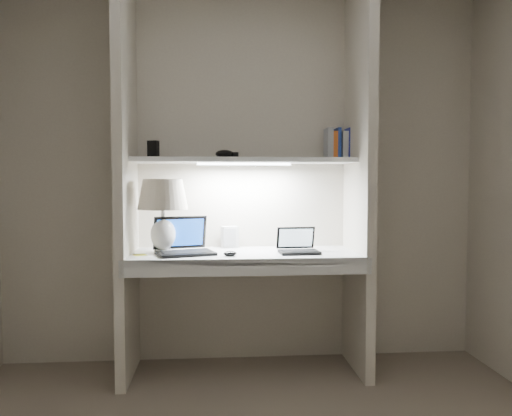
{
  "coord_description": "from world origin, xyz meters",
  "views": [
    {
      "loc": [
        -0.18,
        -1.89,
        1.21
      ],
      "look_at": [
        0.06,
        1.05,
        1.06
      ],
      "focal_mm": 35.0,
      "sensor_mm": 36.0,
      "label": 1
    }
  ],
  "objects": [
    {
      "name": "back_wall",
      "position": [
        0.0,
        1.5,
        1.25
      ],
      "size": [
        3.2,
        0.01,
        2.5
      ],
      "primitive_type": "cube",
      "color": "beige",
      "rests_on": "floor"
    },
    {
      "name": "alcove_panel_left",
      "position": [
        -0.73,
        1.23,
        1.25
      ],
      "size": [
        0.06,
        0.55,
        2.5
      ],
      "primitive_type": "cube",
      "color": "beige",
      "rests_on": "floor"
    },
    {
      "name": "alcove_panel_right",
      "position": [
        0.73,
        1.23,
        1.25
      ],
      "size": [
        0.06,
        0.55,
        2.5
      ],
      "primitive_type": "cube",
      "color": "beige",
      "rests_on": "floor"
    },
    {
      "name": "desk",
      "position": [
        0.0,
        1.23,
        0.75
      ],
      "size": [
        1.4,
        0.55,
        0.04
      ],
      "primitive_type": "cube",
      "color": "white",
      "rests_on": "alcove_panel_left"
    },
    {
      "name": "desk_apron",
      "position": [
        0.0,
        0.96,
        0.72
      ],
      "size": [
        1.46,
        0.03,
        0.1
      ],
      "primitive_type": "cube",
      "color": "silver",
      "rests_on": "desk"
    },
    {
      "name": "shelf",
      "position": [
        0.0,
        1.32,
        1.35
      ],
      "size": [
        1.4,
        0.36,
        0.03
      ],
      "primitive_type": "cube",
      "color": "silver",
      "rests_on": "back_wall"
    },
    {
      "name": "strip_light",
      "position": [
        0.0,
        1.32,
        1.33
      ],
      "size": [
        0.6,
        0.04,
        0.02
      ],
      "primitive_type": "cube",
      "color": "white",
      "rests_on": "shelf"
    },
    {
      "name": "table_lamp",
      "position": [
        -0.51,
        1.24,
        1.08
      ],
      "size": [
        0.31,
        0.31,
        0.46
      ],
      "color": "white",
      "rests_on": "desk"
    },
    {
      "name": "laptop_main",
      "position": [
        -0.38,
        1.2,
        0.82
      ],
      "size": [
        0.41,
        0.37,
        0.23
      ],
      "rotation": [
        0.0,
        0.0,
        0.3
      ],
      "color": "black",
      "rests_on": "desk"
    },
    {
      "name": "laptop_netbook",
      "position": [
        0.33,
        1.17,
        0.81
      ],
      "size": [
        0.25,
        0.23,
        0.16
      ],
      "rotation": [
        0.0,
        0.0,
        0.06
      ],
      "color": "black",
      "rests_on": "desk"
    },
    {
      "name": "speaker",
      "position": [
        -0.09,
        1.45,
        0.84
      ],
      "size": [
        0.12,
        0.1,
        0.14
      ],
      "primitive_type": "cube",
      "rotation": [
        0.0,
        0.0,
        0.35
      ],
      "color": "silver",
      "rests_on": "desk"
    },
    {
      "name": "mouse",
      "position": [
        -0.1,
        1.07,
        0.79
      ],
      "size": [
        0.1,
        0.08,
        0.03
      ],
      "primitive_type": "ellipsoid",
      "rotation": [
        0.0,
        0.0,
        0.42
      ],
      "color": "black",
      "rests_on": "desk"
    },
    {
      "name": "cable_coil",
      "position": [
        0.35,
        1.25,
        0.78
      ],
      "size": [
        0.1,
        0.1,
        0.01
      ],
      "primitive_type": "torus",
      "rotation": [
        0.0,
        0.0,
        0.15
      ],
      "color": "black",
      "rests_on": "desk"
    },
    {
      "name": "sticky_note",
      "position": [
        -0.64,
        1.15,
        0.77
      ],
      "size": [
        0.1,
        0.1,
        0.0
      ],
      "primitive_type": "cube",
      "rotation": [
        0.0,
        0.0,
        0.47
      ],
      "color": "#F3FB35",
      "rests_on": "desk"
    },
    {
      "name": "book_row",
      "position": [
        0.65,
        1.4,
        1.46
      ],
      "size": [
        0.19,
        0.14,
        0.21
      ],
      "color": "silver",
      "rests_on": "shelf"
    },
    {
      "name": "shelf_box",
      "position": [
        -0.58,
        1.35,
        1.42
      ],
      "size": [
        0.08,
        0.06,
        0.11
      ],
      "primitive_type": "cube",
      "rotation": [
        0.0,
        0.0,
        -0.34
      ],
      "color": "black",
      "rests_on": "shelf"
    },
    {
      "name": "shelf_gadget",
      "position": [
        -0.12,
        1.37,
        1.39
      ],
      "size": [
        0.15,
        0.13,
        0.05
      ],
      "primitive_type": "ellipsoid",
      "rotation": [
        0.0,
        0.0,
        0.39
      ],
      "color": "black",
      "rests_on": "shelf"
    }
  ]
}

